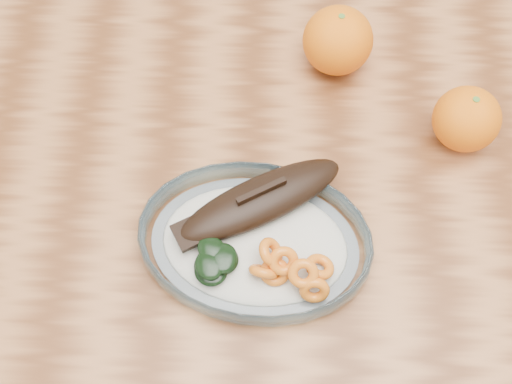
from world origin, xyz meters
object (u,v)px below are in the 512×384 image
Objects in this scene: plated_meal at (255,239)px; orange_left at (338,41)px; orange_right at (466,119)px; dining_table at (330,243)px.

orange_left is (0.10, 0.27, 0.03)m from plated_meal.
orange_right is (0.25, 0.15, 0.02)m from plated_meal.
dining_table is 0.16m from plated_meal.
orange_right reaches higher than dining_table.
plated_meal reaches higher than dining_table.
plated_meal is 0.29m from orange_right.
dining_table is 2.26× the size of plated_meal.
orange_right is (0.15, 0.10, 0.14)m from dining_table.
orange_left is at bearing 77.43° from plated_meal.
dining_table is 13.34× the size of orange_left.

